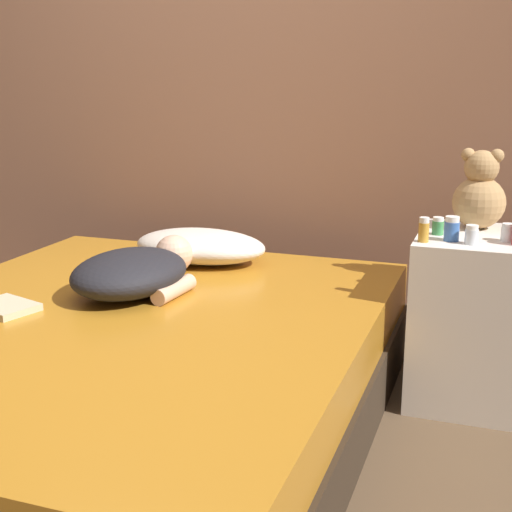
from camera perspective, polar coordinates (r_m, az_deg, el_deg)
The scene contains 13 objects.
ground_plane at distance 2.58m, azimuth -10.53°, elevation -13.40°, with size 12.00×12.00×0.00m, color brown.
wall_back at distance 3.45m, azimuth -0.51°, elevation 16.23°, with size 8.00×0.06×2.60m.
bed at distance 2.49m, azimuth -10.75°, elevation -9.26°, with size 1.66×2.02×0.41m.
nightstand at distance 2.77m, azimuth 17.58°, elevation -4.79°, with size 0.49×0.50×0.63m.
pillow at distance 3.04m, azimuth -4.49°, elevation 0.81°, with size 0.57×0.35×0.14m.
person_lying at distance 2.66m, azimuth -9.59°, elevation -1.18°, with size 0.42×0.65×0.16m.
teddy_bear at distance 2.78m, azimuth 17.45°, elevation 4.75°, with size 0.19×0.19×0.30m.
bottle_amber at distance 2.52m, azimuth 13.27°, elevation 2.04°, with size 0.04×0.04×0.09m.
bottle_blue at distance 2.56m, azimuth 15.39°, elevation 2.10°, with size 0.05×0.05×0.09m.
bottle_green at distance 2.65m, azimuth 14.35°, elevation 2.33°, with size 0.04×0.04×0.06m.
bottle_white at distance 2.61m, azimuth 19.50°, elevation 1.77°, with size 0.05×0.05×0.06m.
bottle_clear at distance 2.53m, azimuth 16.87°, elevation 1.62°, with size 0.05×0.05×0.07m.
book at distance 2.57m, azimuth -19.43°, elevation -3.88°, with size 0.24×0.21×0.02m.
Camera 1 is at (1.18, -1.96, 1.20)m, focal length 50.00 mm.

